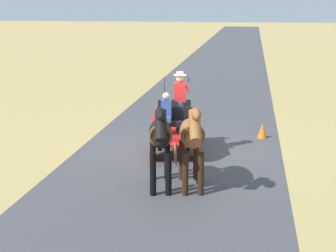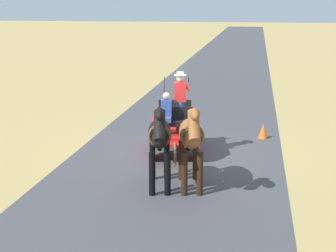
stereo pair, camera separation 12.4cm
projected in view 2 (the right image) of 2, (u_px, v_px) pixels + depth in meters
ground_plane at (179, 151)px, 15.36m from camera, size 200.00×200.00×0.00m
road_surface at (179, 151)px, 15.36m from camera, size 6.19×160.00×0.01m
horse_drawn_carriage at (175, 126)px, 15.06m from camera, size 1.78×4.51×2.50m
horse_near_side at (191, 136)px, 12.00m from camera, size 0.88×2.15×2.21m
horse_off_side at (160, 136)px, 12.00m from camera, size 0.85×2.15×2.21m
traffic_cone at (263, 131)px, 16.79m from camera, size 0.32×0.32×0.50m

